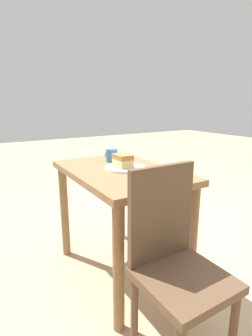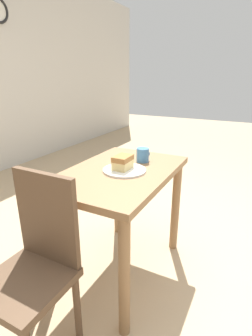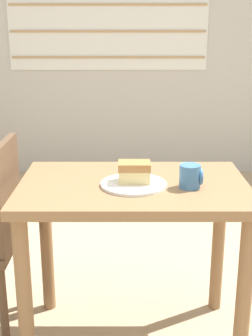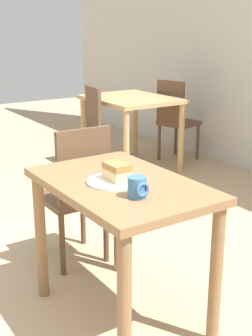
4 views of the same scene
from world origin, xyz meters
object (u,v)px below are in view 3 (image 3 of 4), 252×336
at_px(dining_table_near, 134,214).
at_px(cake_slice, 135,172).
at_px(plate, 135,184).
at_px(coffee_mug, 192,176).

bearing_deg(dining_table_near, cake_slice, -83.57).
height_order(dining_table_near, cake_slice, cake_slice).
bearing_deg(plate, dining_table_near, 89.66).
distance_m(cake_slice, coffee_mug, 0.22).
bearing_deg(dining_table_near, coffee_mug, -14.39).
height_order(dining_table_near, coffee_mug, coffee_mug).
xyz_separation_m(dining_table_near, cake_slice, (0.00, -0.02, 0.19)).
bearing_deg(coffee_mug, dining_table_near, 165.61).
relative_size(dining_table_near, plate, 3.52).
bearing_deg(coffee_mug, plate, 174.25).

